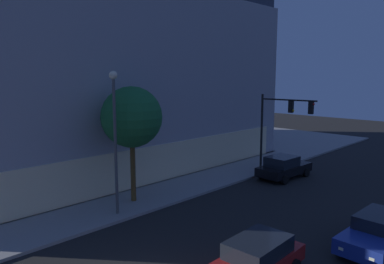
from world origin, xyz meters
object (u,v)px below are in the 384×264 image
(sidewalk_tree, at_px, (132,117))
(car_red, at_px, (254,260))
(car_black, at_px, (283,167))
(street_lamp_sidewalk, at_px, (115,125))
(modern_building, at_px, (74,71))
(traffic_light_far_corner, at_px, (282,117))
(car_blue, at_px, (380,232))

(sidewalk_tree, xyz_separation_m, car_red, (-2.04, -10.04, -4.34))
(car_red, xyz_separation_m, car_black, (13.11, 6.50, 0.04))
(street_lamp_sidewalk, bearing_deg, modern_building, 68.55)
(sidewalk_tree, xyz_separation_m, car_black, (11.07, -3.53, -4.30))
(modern_building, relative_size, car_red, 6.13)
(street_lamp_sidewalk, distance_m, sidewalk_tree, 2.16)
(sidewalk_tree, bearing_deg, traffic_light_far_corner, -11.70)
(sidewalk_tree, distance_m, car_blue, 13.77)
(sidewalk_tree, bearing_deg, street_lamp_sidewalk, -150.67)
(car_blue, bearing_deg, sidewalk_tree, 106.89)
(traffic_light_far_corner, xyz_separation_m, car_blue, (-8.45, -9.97, -3.59))
(car_red, height_order, car_black, car_black)
(modern_building, distance_m, car_black, 20.26)
(traffic_light_far_corner, relative_size, street_lamp_sidewalk, 0.78)
(sidewalk_tree, height_order, car_black, sidewalk_tree)
(car_red, relative_size, car_black, 1.02)
(traffic_light_far_corner, bearing_deg, modern_building, 116.11)
(car_red, bearing_deg, car_blue, -22.90)
(modern_building, bearing_deg, sidewalk_tree, -106.14)
(modern_building, relative_size, sidewalk_tree, 4.34)
(modern_building, bearing_deg, car_blue, -90.62)
(modern_building, xyz_separation_m, street_lamp_sidewalk, (-5.96, -15.17, -2.96))
(modern_building, bearing_deg, traffic_light_far_corner, -63.89)
(modern_building, xyz_separation_m, car_red, (-6.13, -24.15, -7.12))
(street_lamp_sidewalk, relative_size, car_red, 1.59)
(sidewalk_tree, bearing_deg, car_blue, -73.11)
(car_blue, bearing_deg, street_lamp_sidewalk, 116.34)
(modern_building, distance_m, sidewalk_tree, 14.96)
(car_blue, bearing_deg, car_red, 157.10)
(modern_building, height_order, street_lamp_sidewalk, modern_building)
(traffic_light_far_corner, height_order, street_lamp_sidewalk, street_lamp_sidewalk)
(sidewalk_tree, xyz_separation_m, car_blue, (3.80, -12.50, -4.33))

